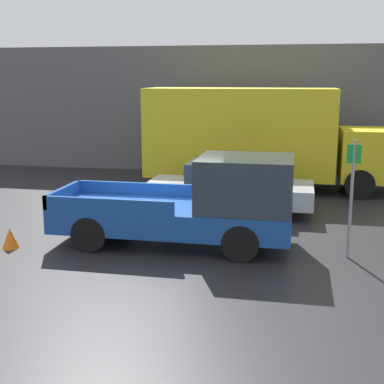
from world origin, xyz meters
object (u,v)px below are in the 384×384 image
object	(u,v)px
pickup_truck	(199,205)
car	(231,186)
delivery_truck	(257,136)
traffic_cone	(10,238)
newspaper_box	(365,165)
parking_sign	(352,193)

from	to	relation	value
pickup_truck	car	size ratio (longest dim) A/B	1.15
pickup_truck	delivery_truck	world-z (taller)	delivery_truck
delivery_truck	traffic_cone	world-z (taller)	delivery_truck
newspaper_box	traffic_cone	world-z (taller)	newspaper_box
newspaper_box	parking_sign	bearing A→B (deg)	-98.21
delivery_truck	newspaper_box	xyz separation A→B (m)	(4.01, 2.64, -1.30)
delivery_truck	traffic_cone	bearing A→B (deg)	-122.15
delivery_truck	traffic_cone	distance (m)	9.57
newspaper_box	delivery_truck	bearing A→B (deg)	-146.58
delivery_truck	pickup_truck	bearing A→B (deg)	-96.33
newspaper_box	traffic_cone	xyz separation A→B (m)	(-9.02, -10.63, -0.32)
parking_sign	traffic_cone	xyz separation A→B (m)	(-7.61, -0.86, -1.22)
car	traffic_cone	size ratio (longest dim) A/B	10.03
delivery_truck	parking_sign	world-z (taller)	delivery_truck
delivery_truck	parking_sign	bearing A→B (deg)	-69.97
pickup_truck	delivery_truck	distance (m)	7.05
newspaper_box	traffic_cone	distance (m)	13.94
car	delivery_truck	distance (m)	3.74
parking_sign	traffic_cone	bearing A→B (deg)	-173.58
pickup_truck	car	xyz separation A→B (m)	(0.32, 3.41, -0.23)
traffic_cone	pickup_truck	bearing A→B (deg)	13.55
parking_sign	newspaper_box	world-z (taller)	parking_sign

